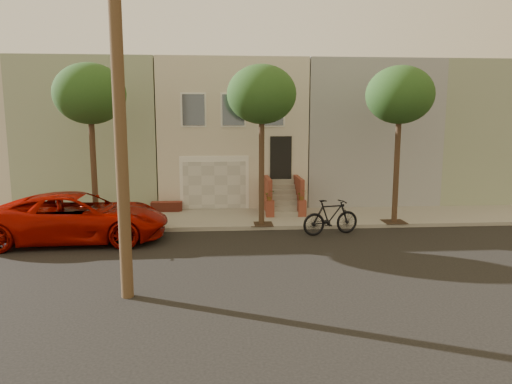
{
  "coord_description": "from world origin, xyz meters",
  "views": [
    {
      "loc": [
        -0.7,
        -14.64,
        4.43
      ],
      "look_at": [
        0.71,
        3.0,
        1.62
      ],
      "focal_mm": 33.14,
      "sensor_mm": 36.0,
      "label": 1
    }
  ],
  "objects": [
    {
      "name": "ground",
      "position": [
        0.0,
        0.0,
        0.0
      ],
      "size": [
        90.0,
        90.0,
        0.0
      ],
      "primitive_type": "plane",
      "color": "black",
      "rests_on": "ground"
    },
    {
      "name": "tree_left",
      "position": [
        -5.5,
        3.9,
        5.26
      ],
      "size": [
        2.7,
        2.57,
        6.3
      ],
      "color": "#2D2116",
      "rests_on": "sidewalk"
    },
    {
      "name": "tree_mid",
      "position": [
        1.0,
        3.9,
        5.26
      ],
      "size": [
        2.7,
        2.57,
        6.3
      ],
      "color": "#2D2116",
      "rests_on": "sidewalk"
    },
    {
      "name": "sidewalk",
      "position": [
        0.0,
        5.35,
        0.07
      ],
      "size": [
        40.0,
        3.7,
        0.15
      ],
      "primitive_type": "cube",
      "color": "gray",
      "rests_on": "ground"
    },
    {
      "name": "motorcycle",
      "position": [
        3.52,
        2.6,
        0.68
      ],
      "size": [
        2.35,
        1.14,
        1.36
      ],
      "primitive_type": "imported",
      "rotation": [
        0.0,
        0.0,
        1.8
      ],
      "color": "black",
      "rests_on": "ground"
    },
    {
      "name": "tree_right",
      "position": [
        6.5,
        3.9,
        5.26
      ],
      "size": [
        2.7,
        2.57,
        6.3
      ],
      "color": "#2D2116",
      "rests_on": "sidewalk"
    },
    {
      "name": "pickup_truck",
      "position": [
        -5.76,
        2.38,
        0.88
      ],
      "size": [
        6.44,
        3.14,
        1.76
      ],
      "primitive_type": "imported",
      "rotation": [
        0.0,
        0.0,
        1.61
      ],
      "color": "#9F0900",
      "rests_on": "ground"
    },
    {
      "name": "house_row",
      "position": [
        0.0,
        11.19,
        3.64
      ],
      "size": [
        33.1,
        11.7,
        7.0
      ],
      "color": "beige",
      "rests_on": "sidewalk"
    }
  ]
}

